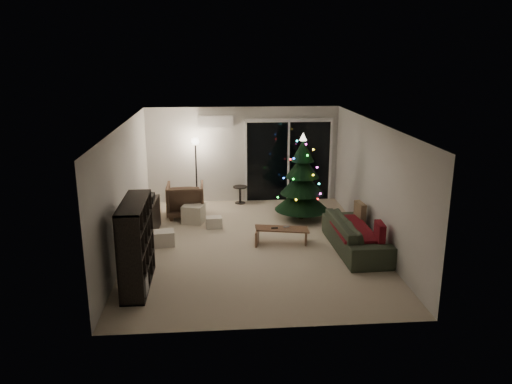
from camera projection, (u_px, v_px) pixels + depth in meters
room at (267, 179)px, 11.49m from camera, size 6.50×7.51×2.60m
bookshelf at (125, 245)px, 8.28m from camera, size 0.80×1.54×1.49m
media_cabinet at (147, 217)px, 10.91m from camera, size 0.47×1.16×0.72m
stereo at (146, 198)px, 10.79m from camera, size 0.36×0.43×0.15m
armchair at (186, 200)px, 12.03m from camera, size 0.89×0.92×0.81m
ottoman at (194, 214)px, 11.63m from camera, size 0.57×0.57×0.42m
cardboard_box_a at (164, 238)px, 10.23m from camera, size 0.47×0.38×0.31m
cardboard_box_b at (214, 222)px, 11.29m from camera, size 0.38×0.30×0.25m
side_table at (240, 195)px, 13.10m from camera, size 0.42×0.42×0.46m
floor_lamp at (196, 174)px, 12.65m from camera, size 0.28×0.28×1.73m
sofa at (356, 235)px, 9.95m from camera, size 0.93×2.21×0.64m
sofa_throw at (352, 228)px, 9.91m from camera, size 0.68×1.58×0.05m
cushion_a at (360, 212)px, 10.53m from camera, size 0.16×0.43×0.42m
cushion_b at (380, 234)px, 9.28m from camera, size 0.16×0.43×0.42m
coffee_table at (282, 236)px, 10.31m from camera, size 1.14×0.60×0.34m
remote_a at (275, 228)px, 10.25m from camera, size 0.14×0.04×0.02m
remote_b at (286, 227)px, 10.32m from camera, size 0.13×0.08×0.02m
christmas_tree at (302, 177)px, 11.66m from camera, size 1.52×1.52×2.06m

